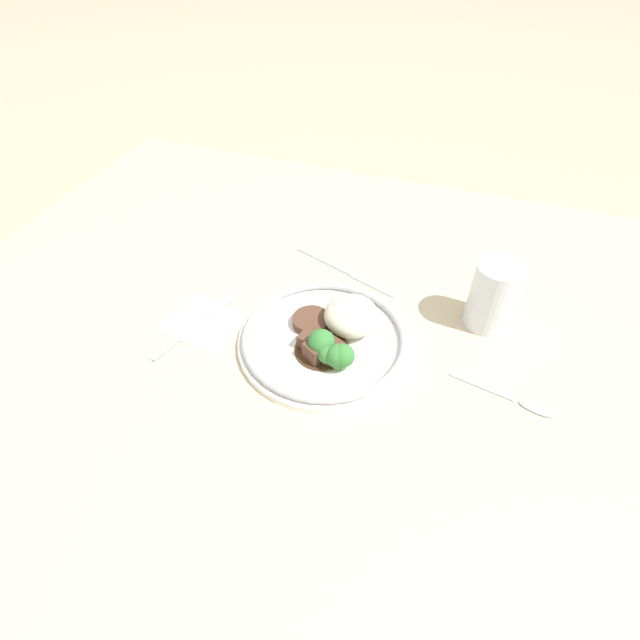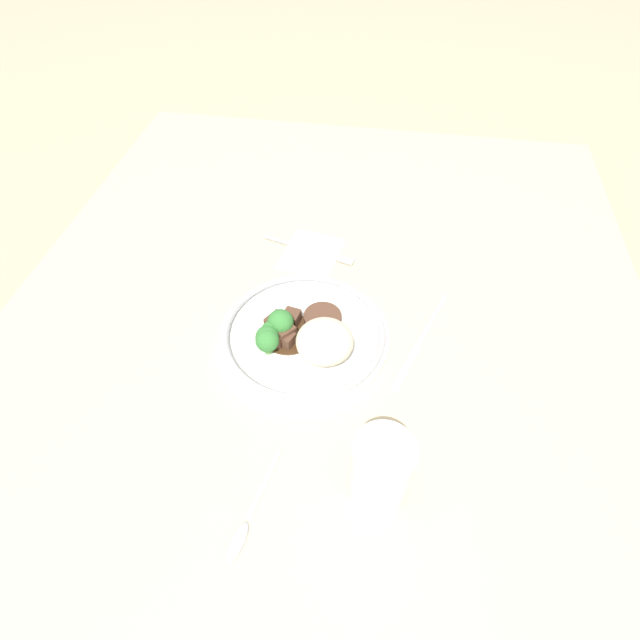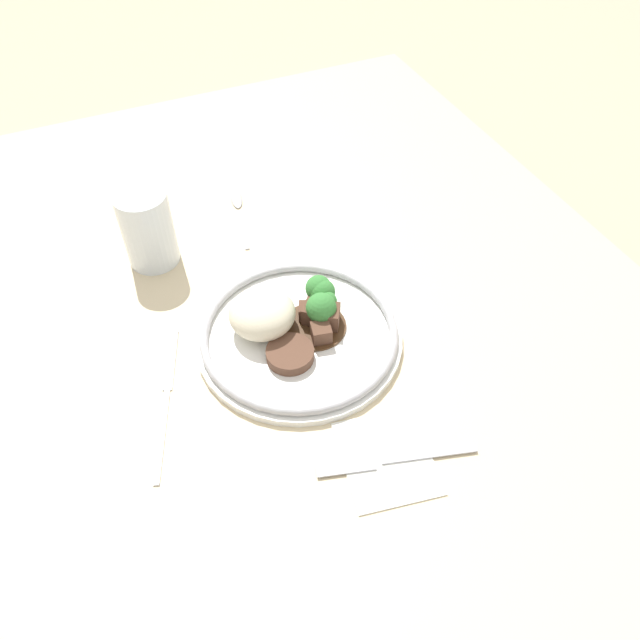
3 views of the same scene
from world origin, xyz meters
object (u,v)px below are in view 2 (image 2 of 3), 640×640
(fork, at_px, (315,252))
(plate, at_px, (304,334))
(knife, at_px, (420,344))
(spoon, at_px, (245,527))
(juice_glass, at_px, (380,475))

(fork, bearing_deg, plate, -69.82)
(fork, relative_size, knife, 0.83)
(fork, bearing_deg, spoon, -74.79)
(spoon, bearing_deg, juice_glass, 125.35)
(juice_glass, distance_m, knife, 0.27)
(plate, bearing_deg, fork, -175.16)
(plate, xyz_separation_m, juice_glass, (0.23, 0.14, 0.03))
(knife, bearing_deg, fork, -113.73)
(juice_glass, distance_m, spoon, 0.18)
(plate, distance_m, juice_glass, 0.27)
(plate, relative_size, knife, 1.26)
(plate, bearing_deg, knife, 97.43)
(fork, xyz_separation_m, spoon, (0.53, -0.00, -0.00))
(juice_glass, height_order, knife, juice_glass)
(plate, relative_size, juice_glass, 2.34)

